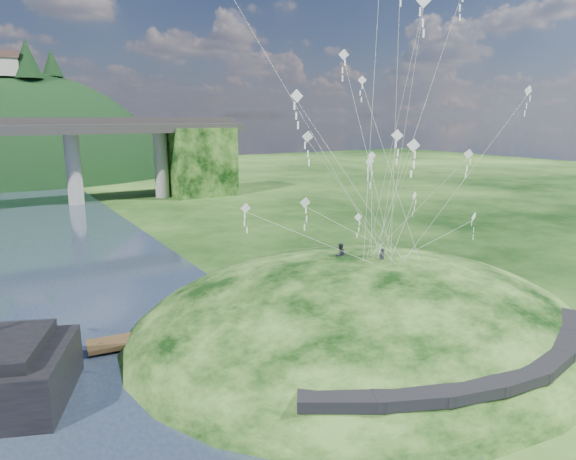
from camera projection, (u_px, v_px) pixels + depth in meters
ground at (283, 363)px, 32.36m from camera, size 320.00×320.00×0.00m
grass_hill at (361, 345)px, 38.38m from camera, size 36.00×32.00×13.00m
footpath at (494, 367)px, 27.51m from camera, size 22.29×5.84×0.83m
wooden_dock at (183, 331)px, 36.15m from camera, size 12.88×3.37×0.91m
kite_flyers at (350, 244)px, 38.34m from camera, size 2.74×3.07×1.88m
kite_swarm at (377, 101)px, 35.52m from camera, size 20.23×16.60×22.03m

